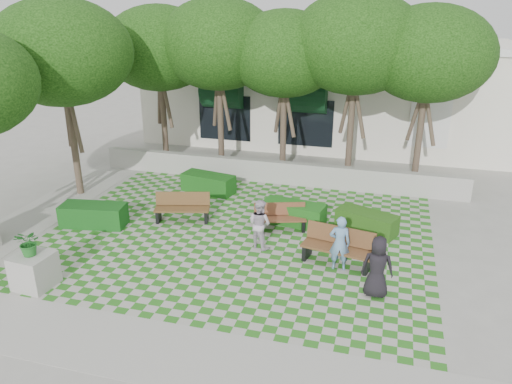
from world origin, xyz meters
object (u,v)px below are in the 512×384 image
(bench_west, at_px, (182,208))
(hedge_midright, at_px, (294,213))
(bench_mid, at_px, (280,218))
(person_blue, at_px, (340,243))
(bench_east, at_px, (338,247))
(hedge_east, at_px, (367,222))
(hedge_midleft, at_px, (208,183))
(planter_front, at_px, (33,264))
(hedge_west, at_px, (94,215))
(person_white, at_px, (260,224))
(person_dark, at_px, (377,267))

(bench_west, height_order, hedge_midright, bench_west)
(bench_mid, height_order, person_blue, person_blue)
(bench_east, xyz_separation_m, hedge_east, (0.66, 2.34, -0.17))
(bench_mid, xyz_separation_m, bench_west, (-3.35, -0.19, 0.04))
(hedge_midleft, xyz_separation_m, planter_front, (-1.97, -7.62, 0.31))
(hedge_west, distance_m, planter_front, 3.79)
(bench_mid, relative_size, planter_front, 1.07)
(bench_east, relative_size, person_blue, 1.31)
(person_blue, xyz_separation_m, person_white, (-2.47, 0.69, -0.03))
(hedge_midright, height_order, planter_front, planter_front)
(bench_east, height_order, hedge_midleft, bench_east)
(bench_west, relative_size, person_white, 1.25)
(person_dark, xyz_separation_m, person_white, (-3.53, 1.76, -0.05))
(hedge_midright, height_order, hedge_west, hedge_west)
(hedge_east, bearing_deg, hedge_midright, -179.86)
(hedge_midleft, xyz_separation_m, person_blue, (5.59, -4.58, 0.44))
(bench_west, distance_m, hedge_east, 6.13)
(person_blue, distance_m, person_dark, 1.51)
(hedge_midright, distance_m, hedge_midleft, 4.25)
(person_blue, bearing_deg, hedge_west, -11.59)
(bench_east, distance_m, person_dark, 1.81)
(bench_east, xyz_separation_m, person_blue, (0.07, -0.31, 0.29))
(person_blue, bearing_deg, hedge_midleft, -46.14)
(hedge_midright, bearing_deg, bench_west, -167.79)
(person_dark, relative_size, person_white, 1.06)
(person_white, bearing_deg, hedge_midleft, -25.94)
(hedge_midleft, bearing_deg, person_white, -51.29)
(bench_east, height_order, hedge_west, bench_east)
(hedge_west, xyz_separation_m, person_blue, (8.18, -0.69, 0.43))
(bench_west, height_order, hedge_midleft, bench_west)
(bench_mid, height_order, hedge_west, bench_mid)
(bench_mid, bearing_deg, hedge_midleft, 125.52)
(hedge_west, bearing_deg, person_dark, -10.80)
(hedge_east, relative_size, person_white, 1.25)
(bench_east, bearing_deg, hedge_midleft, 153.38)
(bench_east, height_order, planter_front, planter_front)
(bench_mid, xyz_separation_m, hedge_midleft, (-3.45, 2.55, -0.06))
(bench_east, bearing_deg, person_dark, -39.56)
(person_dark, bearing_deg, hedge_midleft, -40.04)
(hedge_midright, bearing_deg, bench_east, -53.13)
(person_blue, relative_size, person_white, 1.04)
(hedge_midright, distance_m, person_dark, 4.72)
(bench_east, distance_m, bench_mid, 2.70)
(hedge_east, height_order, person_dark, person_dark)
(bench_mid, bearing_deg, bench_east, -57.59)
(bench_east, bearing_deg, person_white, -177.86)
(bench_west, bearing_deg, hedge_midleft, 77.19)
(bench_west, relative_size, hedge_midleft, 0.94)
(hedge_east, xyz_separation_m, person_dark, (0.48, -3.72, 0.48))
(bench_east, relative_size, person_white, 1.36)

